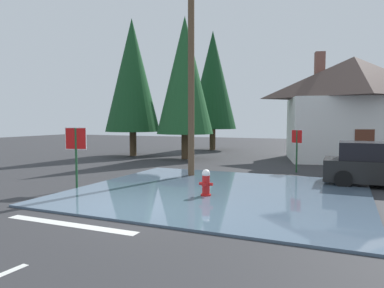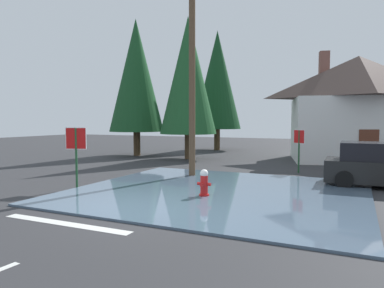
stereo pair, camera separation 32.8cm
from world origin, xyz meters
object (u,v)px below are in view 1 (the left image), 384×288
object	(u,v)px
house	(353,107)
pine_tree_short_left	(213,80)
utility_pole	(191,63)
pine_tree_mid_left	(132,76)
stop_sign_far	(297,142)
stop_sign_near	(76,145)
parked_car	(384,166)
pine_tree_tall_left	(185,76)
fire_hydrant	(206,184)

from	to	relation	value
house	pine_tree_short_left	distance (m)	11.66
utility_pole	pine_tree_mid_left	distance (m)	10.14
stop_sign_far	house	world-z (taller)	house
utility_pole	house	xyz separation A→B (m)	(6.59, 9.65, -1.68)
stop_sign_near	pine_tree_mid_left	world-z (taller)	pine_tree_mid_left
stop_sign_far	parked_car	xyz separation A→B (m)	(3.50, -2.41, -0.65)
pine_tree_tall_left	pine_tree_short_left	distance (m)	7.39
pine_tree_short_left	fire_hydrant	bearing A→B (deg)	-70.52
pine_tree_tall_left	pine_tree_short_left	bearing A→B (deg)	96.23
parked_car	fire_hydrant	bearing A→B (deg)	-140.77
stop_sign_near	utility_pole	bearing A→B (deg)	58.87
pine_tree_mid_left	pine_tree_short_left	bearing A→B (deg)	63.65
stop_sign_near	pine_tree_mid_left	distance (m)	12.83
utility_pole	pine_tree_mid_left	size ratio (longest dim) A/B	1.01
parked_car	pine_tree_short_left	xyz separation A→B (m)	(-11.66, 13.01, 5.01)
stop_sign_near	pine_tree_mid_left	size ratio (longest dim) A/B	0.24
house	pine_tree_mid_left	xyz separation A→B (m)	(-14.04, -2.79, 2.28)
house	pine_tree_tall_left	xyz separation A→B (m)	(-9.83, -3.23, 2.03)
utility_pole	pine_tree_short_left	size ratio (longest dim) A/B	0.97
stop_sign_far	pine_tree_short_left	xyz separation A→B (m)	(-8.16, 10.59, 4.37)
parked_car	utility_pole	bearing A→B (deg)	-174.43
house	pine_tree_short_left	bearing A→B (deg)	158.91
fire_hydrant	parked_car	size ratio (longest dim) A/B	0.21
stop_sign_far	house	size ratio (longest dim) A/B	0.23
pine_tree_mid_left	pine_tree_short_left	distance (m)	7.69
pine_tree_mid_left	utility_pole	bearing A→B (deg)	-42.65
fire_hydrant	house	bearing A→B (deg)	71.61
pine_tree_mid_left	stop_sign_far	bearing A→B (deg)	-17.75
stop_sign_near	utility_pole	size ratio (longest dim) A/B	0.23
fire_hydrant	parked_car	xyz separation A→B (m)	(5.48, 4.47, 0.34)
pine_tree_tall_left	pine_tree_mid_left	size ratio (longest dim) A/B	0.95
house	parked_car	bearing A→B (deg)	-83.41
stop_sign_far	pine_tree_short_left	size ratio (longest dim) A/B	0.21
house	parked_car	size ratio (longest dim) A/B	2.02
house	stop_sign_near	bearing A→B (deg)	-123.37
stop_sign_near	fire_hydrant	bearing A→B (deg)	7.31
utility_pole	pine_tree_tall_left	world-z (taller)	utility_pole
house	pine_tree_mid_left	distance (m)	14.50
pine_tree_tall_left	pine_tree_mid_left	bearing A→B (deg)	173.96
stop_sign_far	parked_car	bearing A→B (deg)	-34.61
parked_car	pine_tree_short_left	size ratio (longest dim) A/B	0.45
fire_hydrant	pine_tree_short_left	xyz separation A→B (m)	(-6.18, 17.48, 5.36)
utility_pole	pine_tree_tall_left	xyz separation A→B (m)	(-3.23, 6.41, 0.35)
house	stop_sign_far	bearing A→B (deg)	-110.80
parked_car	pine_tree_tall_left	world-z (taller)	pine_tree_tall_left
fire_hydrant	utility_pole	world-z (taller)	utility_pole
house	pine_tree_short_left	world-z (taller)	pine_tree_short_left
stop_sign_near	pine_tree_short_left	xyz separation A→B (m)	(-1.42, 18.09, 4.20)
stop_sign_far	parked_car	distance (m)	4.30
stop_sign_near	stop_sign_far	xyz separation A→B (m)	(6.75, 7.49, -0.17)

